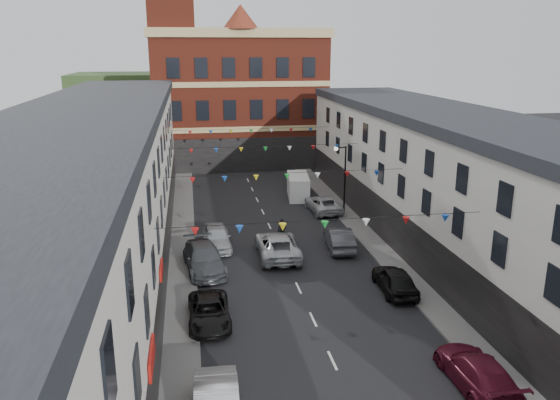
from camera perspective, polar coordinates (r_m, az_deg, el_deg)
ground at (r=33.23m, az=1.94°, el=-9.18°), size 160.00×160.00×0.00m
pavement_left at (r=34.47m, az=-10.18°, el=-8.34°), size 1.80×64.00×0.15m
pavement_right at (r=36.81m, az=11.98°, el=-6.85°), size 1.80×64.00×0.15m
terrace_left at (r=32.25m, az=-19.34°, el=-0.72°), size 8.40×56.00×10.70m
terrace_right at (r=36.52m, az=20.12°, el=0.25°), size 8.40×56.00×9.70m
civic_building at (r=68.01m, az=-4.40°, el=10.71°), size 20.60×13.30×18.50m
clock_tower at (r=64.57m, az=-11.20°, el=16.25°), size 5.60×5.60×30.00m
distant_hill at (r=92.00m, az=-8.27°, el=9.92°), size 40.00×14.00×10.00m
street_lamp at (r=46.43m, az=6.52°, el=3.06°), size 1.10×0.36×6.00m
car_left_c at (r=29.28m, az=-7.42°, el=-11.51°), size 2.16×4.65×1.29m
car_left_d at (r=35.73m, az=-7.96°, el=-6.06°), size 2.96×5.89×1.64m
car_left_e at (r=39.47m, az=-6.65°, el=-3.89°), size 2.04×4.84×1.63m
car_right_c at (r=25.54m, az=19.90°, el=-16.52°), size 2.10×5.12×1.48m
car_right_d at (r=33.12m, az=11.92°, el=-8.17°), size 1.99×4.55×1.53m
car_right_e at (r=39.33m, az=6.19°, el=-4.00°), size 2.10×4.88×1.56m
car_right_f at (r=47.95m, az=4.54°, el=-0.40°), size 2.62×5.30×1.45m
moving_car at (r=37.66m, az=-0.25°, el=-4.75°), size 2.85×5.95×1.64m
white_van at (r=52.42m, az=1.90°, el=1.44°), size 2.49×5.09×2.16m
pedestrian at (r=40.21m, az=0.21°, el=-3.27°), size 0.77×0.63×1.82m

